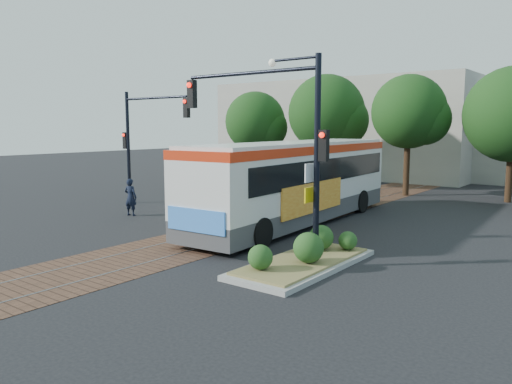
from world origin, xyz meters
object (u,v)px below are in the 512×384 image
Objects in this scene: officer at (131,197)px; parked_car at (264,186)px; signal_pole_left at (141,132)px; traffic_island at (306,255)px; signal_pole_main at (282,126)px; city_bus at (297,178)px.

parked_car is (1.17, 8.90, -0.24)m from officer.
signal_pole_left is 1.39× the size of parked_car.
traffic_island is 14.50m from signal_pole_left.
officer is at bearing 167.99° from traffic_island.
signal_pole_left reaches higher than parked_car.
traffic_island is at bearing -5.36° from signal_pole_main.
city_bus is 2.21× the size of signal_pole_left.
city_bus is 8.40m from parked_car.
traffic_island is 11.32m from officer.
signal_pole_left is (-9.31, -0.64, 1.91)m from city_bus.
signal_pole_main reaches higher than officer.
officer is (-7.18, -3.18, -1.08)m from city_bus.
signal_pole_left is at bearing 159.64° from traffic_island.
signal_pole_main is 13.14m from signal_pole_left.
signal_pole_left is at bearing -179.25° from city_bus.
signal_pole_main is 1.39× the size of parked_car.
officer is at bearing 171.18° from parked_car.
signal_pole_main reaches higher than traffic_island.
signal_pole_left is 3.44× the size of officer.
traffic_island is 1.20× the size of parked_car.
officer reaches higher than parked_car.
signal_pole_left is at bearing -64.13° from officer.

